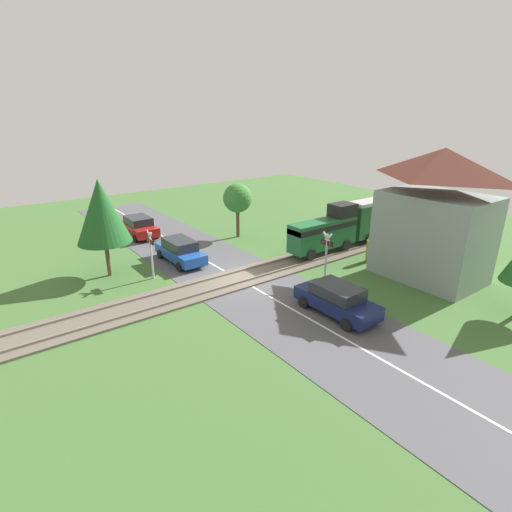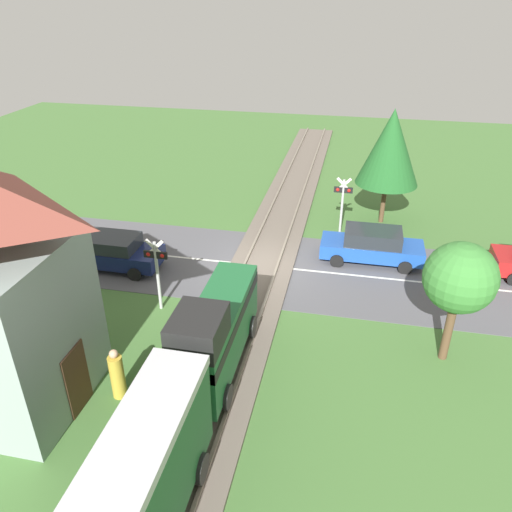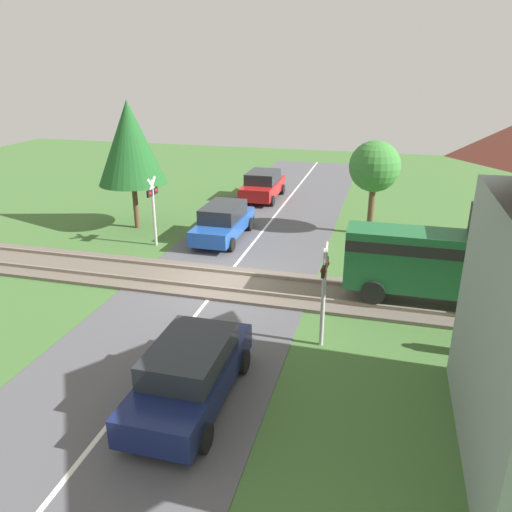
# 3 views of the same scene
# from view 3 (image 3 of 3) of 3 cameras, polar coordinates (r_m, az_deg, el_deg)

# --- Properties ---
(ground_plane) EXTENTS (60.00, 60.00, 0.00)m
(ground_plane) POSITION_cam_3_polar(r_m,az_deg,el_deg) (17.85, -4.03, -3.21)
(ground_plane) COLOR #426B33
(road_surface) EXTENTS (48.00, 6.40, 0.02)m
(road_surface) POSITION_cam_3_polar(r_m,az_deg,el_deg) (17.84, -4.03, -3.18)
(road_surface) COLOR #515156
(road_surface) RESTS_ON ground_plane
(track_bed) EXTENTS (2.80, 48.00, 0.24)m
(track_bed) POSITION_cam_3_polar(r_m,az_deg,el_deg) (17.82, -4.04, -3.01)
(track_bed) COLOR #665B51
(track_bed) RESTS_ON ground_plane
(car_near_crossing) EXTENTS (4.49, 1.83, 1.57)m
(car_near_crossing) POSITION_cam_3_polar(r_m,az_deg,el_deg) (22.16, -3.76, 3.97)
(car_near_crossing) COLOR #1E4CA8
(car_near_crossing) RESTS_ON ground_plane
(car_far_side) EXTENTS (4.39, 1.89, 1.52)m
(car_far_side) POSITION_cam_3_polar(r_m,az_deg,el_deg) (11.75, -7.50, -12.96)
(car_far_side) COLOR #141E4C
(car_far_side) RESTS_ON ground_plane
(car_behind_queue) EXTENTS (4.25, 1.94, 1.60)m
(car_behind_queue) POSITION_cam_3_polar(r_m,az_deg,el_deg) (28.86, 0.78, 8.12)
(car_behind_queue) COLOR #A81919
(car_behind_queue) RESTS_ON ground_plane
(crossing_signal_west_approach) EXTENTS (0.90, 0.18, 2.97)m
(crossing_signal_west_approach) POSITION_cam_3_polar(r_m,az_deg,el_deg) (21.46, -11.68, 6.05)
(crossing_signal_west_approach) COLOR #B7B7B7
(crossing_signal_west_approach) RESTS_ON ground_plane
(crossing_signal_east_approach) EXTENTS (0.90, 0.18, 2.97)m
(crossing_signal_east_approach) POSITION_cam_3_polar(r_m,az_deg,el_deg) (13.41, 7.79, -2.98)
(crossing_signal_east_approach) COLOR #B7B7B7
(crossing_signal_east_approach) RESTS_ON ground_plane
(pedestrian_by_station) EXTENTS (0.43, 0.43, 1.73)m
(pedestrian_by_station) POSITION_cam_3_polar(r_m,az_deg,el_deg) (14.67, 26.34, -7.84)
(pedestrian_by_station) COLOR gold
(pedestrian_by_station) RESTS_ON ground_plane
(tree_roadside_hedge) EXTENTS (2.25, 2.25, 4.24)m
(tree_roadside_hedge) POSITION_cam_3_polar(r_m,az_deg,el_deg) (22.89, 13.40, 9.87)
(tree_roadside_hedge) COLOR brown
(tree_roadside_hedge) RESTS_ON ground_plane
(tree_beyond_track) EXTENTS (3.11, 3.11, 5.88)m
(tree_beyond_track) POSITION_cam_3_polar(r_m,az_deg,el_deg) (23.71, -14.20, 12.43)
(tree_beyond_track) COLOR brown
(tree_beyond_track) RESTS_ON ground_plane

